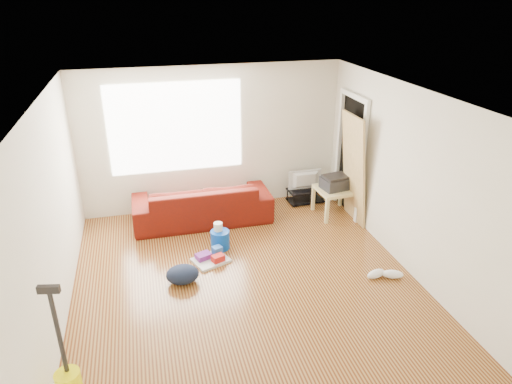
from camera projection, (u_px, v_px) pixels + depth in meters
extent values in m
cube|color=#501F0B|center=(247.00, 283.00, 6.12)|extent=(4.50, 5.00, 0.01)
cube|color=silver|center=(245.00, 98.00, 5.10)|extent=(4.50, 5.00, 0.01)
cube|color=silver|center=(212.00, 139.00, 7.82)|extent=(4.50, 0.01, 2.50)
cube|color=silver|center=(323.00, 336.00, 3.41)|extent=(4.50, 0.01, 2.50)
cube|color=silver|center=(50.00, 220.00, 5.10)|extent=(0.01, 5.00, 2.50)
cube|color=silver|center=(408.00, 181.00, 6.13)|extent=(0.01, 5.00, 2.50)
cube|color=white|center=(176.00, 128.00, 7.56)|extent=(2.20, 0.01, 1.50)
cube|color=white|center=(362.00, 166.00, 7.33)|extent=(0.06, 0.08, 2.00)
cube|color=white|center=(339.00, 149.00, 8.12)|extent=(0.06, 0.08, 2.00)
cube|color=white|center=(355.00, 96.00, 7.30)|extent=(0.06, 0.98, 0.08)
cube|color=black|center=(351.00, 157.00, 7.73)|extent=(0.01, 0.86, 1.98)
imported|color=#3C0D08|center=(203.00, 220.00, 7.78)|extent=(2.28, 0.89, 0.67)
cube|color=black|center=(305.00, 200.00, 8.45)|extent=(0.67, 0.41, 0.02)
cube|color=black|center=(306.00, 190.00, 8.37)|extent=(0.67, 0.41, 0.02)
cylinder|color=black|center=(294.00, 201.00, 8.19)|extent=(0.02, 0.02, 0.24)
cylinder|color=black|center=(287.00, 194.00, 8.46)|extent=(0.02, 0.02, 0.24)
cylinder|color=black|center=(323.00, 197.00, 8.36)|extent=(0.02, 0.02, 0.24)
cylinder|color=black|center=(316.00, 190.00, 8.63)|extent=(0.02, 0.02, 0.24)
imported|color=black|center=(306.00, 181.00, 8.29)|extent=(0.62, 0.08, 0.36)
cube|color=tan|center=(335.00, 190.00, 7.81)|extent=(0.63, 0.63, 0.05)
cube|color=tan|center=(327.00, 212.00, 7.60)|extent=(0.05, 0.05, 0.43)
cube|color=tan|center=(313.00, 198.00, 8.07)|extent=(0.05, 0.05, 0.43)
cube|color=tan|center=(356.00, 207.00, 7.75)|extent=(0.05, 0.05, 0.43)
cube|color=tan|center=(341.00, 195.00, 8.22)|extent=(0.05, 0.05, 0.43)
cube|color=black|center=(335.00, 183.00, 7.76)|extent=(0.51, 0.42, 0.20)
cube|color=black|center=(336.00, 177.00, 7.71)|extent=(0.45, 0.37, 0.04)
cylinder|color=#063DA8|center=(220.00, 248.00, 6.95)|extent=(0.34, 0.34, 0.29)
cylinder|color=silver|center=(218.00, 235.00, 6.90)|extent=(0.13, 0.13, 0.12)
cube|color=silver|center=(211.00, 260.00, 6.60)|extent=(0.59, 0.53, 0.04)
cube|color=red|center=(218.00, 258.00, 6.53)|extent=(0.20, 0.17, 0.10)
cube|color=#651F7A|center=(203.00, 256.00, 6.60)|extent=(0.25, 0.22, 0.08)
cube|color=#2A5BB1|center=(217.00, 251.00, 6.68)|extent=(0.17, 0.16, 0.13)
ellipsoid|color=black|center=(183.00, 282.00, 6.15)|extent=(0.46, 0.38, 0.24)
ellipsoid|color=white|center=(376.00, 274.00, 6.22)|extent=(0.31, 0.19, 0.12)
ellipsoid|color=white|center=(393.00, 274.00, 6.21)|extent=(0.31, 0.22, 0.12)
cylinder|color=black|center=(59.00, 333.00, 3.79)|extent=(0.04, 0.04, 0.83)
cube|color=black|center=(49.00, 289.00, 3.61)|extent=(0.18, 0.08, 0.07)
cube|color=olive|center=(349.00, 219.00, 7.81)|extent=(0.23, 0.74, 1.83)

